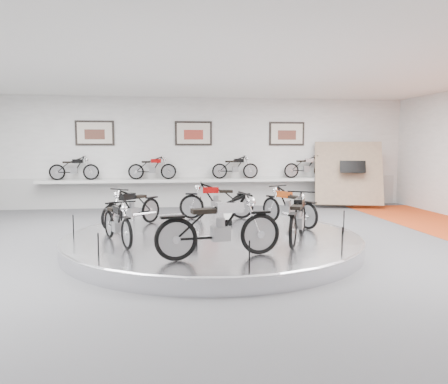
{
  "coord_description": "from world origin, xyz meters",
  "views": [
    {
      "loc": [
        -0.98,
        -9.08,
        2.23
      ],
      "look_at": [
        0.29,
        0.6,
        1.21
      ],
      "focal_mm": 35.0,
      "sensor_mm": 36.0,
      "label": 1
    }
  ],
  "objects": [
    {
      "name": "bike_b",
      "position": [
        0.33,
        2.4,
        0.8
      ],
      "size": [
        1.73,
        0.73,
        0.99
      ],
      "primitive_type": null,
      "rotation": [
        0.0,
        0.0,
        3.06
      ],
      "color": "maroon",
      "rests_on": "display_platform"
    },
    {
      "name": "wall_front",
      "position": [
        0.0,
        -7.0,
        2.0
      ],
      "size": [
        16.0,
        0.0,
        16.0
      ],
      "primitive_type": "plane",
      "rotation": [
        -1.57,
        0.0,
        0.0
      ],
      "color": "white",
      "rests_on": "floor"
    },
    {
      "name": "platform_rim",
      "position": [
        0.0,
        0.3,
        0.27
      ],
      "size": [
        6.4,
        6.4,
        0.1
      ],
      "primitive_type": "torus",
      "color": "#B2B2BA",
      "rests_on": "display_platform"
    },
    {
      "name": "poster_right",
      "position": [
        3.5,
        6.96,
        2.7
      ],
      "size": [
        1.35,
        0.06,
        0.88
      ],
      "primitive_type": "cube",
      "color": "beige",
      "rests_on": "wall_back"
    },
    {
      "name": "bike_a",
      "position": [
        1.96,
        1.2,
        0.78
      ],
      "size": [
        1.26,
        1.72,
        0.96
      ],
      "primitive_type": null,
      "rotation": [
        0.0,
        0.0,
        2.05
      ],
      "color": "#AB3D0F",
      "rests_on": "display_platform"
    },
    {
      "name": "bike_c",
      "position": [
        -1.82,
        1.47,
        0.78
      ],
      "size": [
        1.49,
        1.63,
        0.96
      ],
      "primitive_type": null,
      "rotation": [
        0.0,
        0.0,
        4.02
      ],
      "color": "black",
      "rests_on": "display_platform"
    },
    {
      "name": "floor",
      "position": [
        0.0,
        0.0,
        0.0
      ],
      "size": [
        16.0,
        16.0,
        0.0
      ],
      "primitive_type": "plane",
      "color": "#4D4D4F",
      "rests_on": "ground"
    },
    {
      "name": "display_panel",
      "position": [
        5.6,
        6.1,
        1.25
      ],
      "size": [
        2.56,
        1.52,
        2.3
      ],
      "primitive_type": "cube",
      "rotation": [
        -0.35,
        0.0,
        -0.26
      ],
      "color": "tan",
      "rests_on": "floor"
    },
    {
      "name": "bike_e",
      "position": [
        -0.09,
        -1.7,
        0.86
      ],
      "size": [
        2.01,
        1.0,
        1.13
      ],
      "primitive_type": null,
      "rotation": [
        0.0,
        0.0,
        6.46
      ],
      "color": "silver",
      "rests_on": "display_platform"
    },
    {
      "name": "shelf_bike_d",
      "position": [
        4.2,
        6.7,
        1.42
      ],
      "size": [
        1.22,
        0.43,
        0.73
      ],
      "primitive_type": null,
      "color": "silver",
      "rests_on": "shelf"
    },
    {
      "name": "shelf_bike_b",
      "position": [
        -1.5,
        6.7,
        1.42
      ],
      "size": [
        1.22,
        0.43,
        0.73
      ],
      "primitive_type": null,
      "color": "maroon",
      "rests_on": "shelf"
    },
    {
      "name": "bike_f",
      "position": [
        1.65,
        -0.61,
        0.8
      ],
      "size": [
        1.26,
        1.79,
        1.0
      ],
      "primitive_type": null,
      "rotation": [
        0.0,
        0.0,
        7.42
      ],
      "color": "black",
      "rests_on": "display_platform"
    },
    {
      "name": "poster_left",
      "position": [
        -3.5,
        6.96,
        2.7
      ],
      "size": [
        1.35,
        0.06,
        0.88
      ],
      "primitive_type": "cube",
      "color": "beige",
      "rests_on": "wall_back"
    },
    {
      "name": "bike_d",
      "position": [
        -1.97,
        -0.33,
        0.75
      ],
      "size": [
        1.08,
        1.61,
        0.9
      ],
      "primitive_type": null,
      "rotation": [
        0.0,
        0.0,
        5.11
      ],
      "color": "black",
      "rests_on": "display_platform"
    },
    {
      "name": "ceiling",
      "position": [
        0.0,
        0.0,
        4.0
      ],
      "size": [
        16.0,
        16.0,
        0.0
      ],
      "primitive_type": "plane",
      "rotation": [
        3.14,
        0.0,
        0.0
      ],
      "color": "white",
      "rests_on": "wall_back"
    },
    {
      "name": "display_platform",
      "position": [
        0.0,
        0.3,
        0.15
      ],
      "size": [
        6.4,
        6.4,
        0.3
      ],
      "primitive_type": "cylinder",
      "color": "silver",
      "rests_on": "floor"
    },
    {
      "name": "shelf_bike_c",
      "position": [
        1.5,
        6.7,
        1.42
      ],
      "size": [
        1.22,
        0.43,
        0.73
      ],
      "primitive_type": null,
      "color": "black",
      "rests_on": "shelf"
    },
    {
      "name": "poster_center",
      "position": [
        0.0,
        6.96,
        2.7
      ],
      "size": [
        1.35,
        0.06,
        0.88
      ],
      "primitive_type": "cube",
      "color": "beige",
      "rests_on": "wall_back"
    },
    {
      "name": "dado_band",
      "position": [
        0.0,
        6.98,
        0.55
      ],
      "size": [
        15.68,
        0.04,
        1.1
      ],
      "primitive_type": "cube",
      "color": "#BCBCBA",
      "rests_on": "floor"
    },
    {
      "name": "shelf",
      "position": [
        0.0,
        6.7,
        1.0
      ],
      "size": [
        11.0,
        0.55,
        0.1
      ],
      "primitive_type": "cube",
      "color": "silver",
      "rests_on": "wall_back"
    },
    {
      "name": "wall_back",
      "position": [
        0.0,
        7.0,
        2.0
      ],
      "size": [
        16.0,
        0.0,
        16.0
      ],
      "primitive_type": "plane",
      "rotation": [
        1.57,
        0.0,
        0.0
      ],
      "color": "white",
      "rests_on": "floor"
    },
    {
      "name": "shelf_bike_a",
      "position": [
        -4.2,
        6.7,
        1.42
      ],
      "size": [
        1.22,
        0.43,
        0.73
      ],
      "primitive_type": null,
      "color": "black",
      "rests_on": "shelf"
    }
  ]
}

